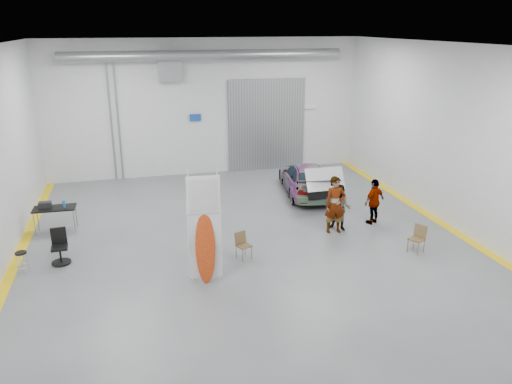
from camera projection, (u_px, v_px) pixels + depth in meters
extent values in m
plane|color=slate|center=(248.00, 242.00, 15.78)|extent=(16.00, 16.00, 0.00)
cube|color=silver|center=(453.00, 137.00, 16.45)|extent=(0.02, 16.00, 6.00)
cube|color=silver|center=(206.00, 108.00, 22.16)|extent=(14.00, 0.02, 6.00)
cube|color=silver|center=(370.00, 275.00, 7.48)|extent=(14.00, 0.02, 6.00)
cube|color=silver|center=(247.00, 45.00, 13.85)|extent=(14.00, 16.00, 0.02)
cube|color=#909499|center=(267.00, 125.00, 23.03)|extent=(3.60, 0.12, 4.20)
cube|color=gray|center=(170.00, 67.00, 21.15)|extent=(1.00, 0.50, 1.20)
cylinder|color=gray|center=(206.00, 55.00, 20.87)|extent=(11.90, 0.44, 0.44)
cube|color=#1343A0|center=(195.00, 118.00, 22.10)|extent=(0.50, 0.04, 0.30)
cube|color=white|center=(308.00, 106.00, 23.24)|extent=(0.70, 0.04, 0.25)
cylinder|color=gray|center=(119.00, 123.00, 21.36)|extent=(0.08, 0.08, 5.00)
cylinder|color=gray|center=(111.00, 124.00, 21.29)|extent=(0.08, 0.08, 5.00)
cube|color=yellow|center=(14.00, 267.00, 14.18)|extent=(0.30, 16.00, 0.01)
cube|color=yellow|center=(439.00, 222.00, 17.38)|extent=(0.30, 16.00, 0.01)
imported|color=white|center=(306.00, 179.00, 20.11)|extent=(2.35, 4.50, 1.24)
imported|color=#895A4B|center=(335.00, 205.00, 16.26)|extent=(0.72, 0.50, 1.91)
imported|color=#476A82|center=(340.00, 208.00, 16.49)|extent=(0.97, 0.94, 1.57)
imported|color=brown|center=(374.00, 201.00, 17.02)|extent=(1.00, 0.73, 1.60)
cube|color=white|center=(206.00, 245.00, 13.09)|extent=(0.89, 0.11, 1.88)
ellipsoid|color=#F15B15|center=(206.00, 248.00, 13.03)|extent=(0.54, 0.29, 1.98)
cube|color=white|center=(204.00, 195.00, 12.62)|extent=(0.86, 0.10, 0.99)
cylinder|color=white|center=(191.00, 228.00, 12.84)|extent=(0.03, 0.03, 3.13)
cylinder|color=white|center=(219.00, 225.00, 13.01)|extent=(0.03, 0.03, 3.13)
cube|color=brown|center=(244.00, 246.00, 14.56)|extent=(0.49, 0.48, 0.04)
cube|color=brown|center=(242.00, 237.00, 14.65)|extent=(0.38, 0.22, 0.36)
cube|color=brown|center=(417.00, 239.00, 14.93)|extent=(0.53, 0.54, 0.04)
cube|color=brown|center=(414.00, 230.00, 15.03)|extent=(0.26, 0.39, 0.38)
cylinder|color=black|center=(21.00, 253.00, 13.65)|extent=(0.30, 0.30, 0.04)
torus|color=silver|center=(23.00, 266.00, 13.78)|extent=(0.32, 0.32, 0.02)
cylinder|color=gray|center=(35.00, 225.00, 16.07)|extent=(0.03, 0.03, 0.80)
cylinder|color=gray|center=(75.00, 222.00, 16.36)|extent=(0.03, 0.03, 0.80)
cylinder|color=gray|center=(37.00, 219.00, 16.58)|extent=(0.03, 0.03, 0.80)
cylinder|color=gray|center=(76.00, 216.00, 16.87)|extent=(0.03, 0.03, 0.80)
cube|color=black|center=(54.00, 208.00, 16.33)|extent=(1.35, 0.71, 0.04)
cylinder|color=#1B67A4|center=(64.00, 204.00, 16.26)|extent=(0.09, 0.09, 0.24)
cube|color=black|center=(45.00, 205.00, 16.28)|extent=(0.39, 0.24, 0.20)
cylinder|color=black|center=(62.00, 262.00, 14.37)|extent=(0.54, 0.54, 0.04)
cylinder|color=black|center=(60.00, 255.00, 14.29)|extent=(0.06, 0.06, 0.47)
cube|color=black|center=(59.00, 248.00, 14.22)|extent=(0.47, 0.47, 0.07)
cube|color=black|center=(59.00, 235.00, 14.32)|extent=(0.43, 0.08, 0.49)
cube|color=silver|center=(324.00, 177.00, 18.17)|extent=(1.45, 0.88, 0.04)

